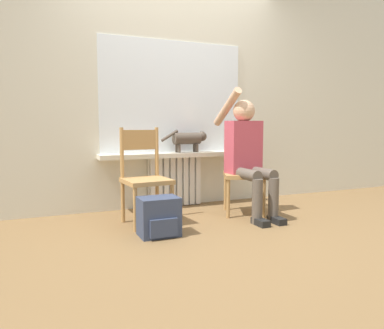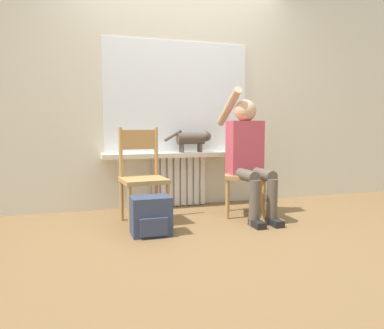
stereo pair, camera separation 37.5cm
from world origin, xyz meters
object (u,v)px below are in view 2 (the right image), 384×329
at_px(cat, 193,139).
at_px(backpack, 151,216).
at_px(chair_right, 245,171).
at_px(person, 248,151).
at_px(chair_left, 143,175).

height_order(cat, backpack, cat).
bearing_deg(chair_right, cat, 150.87).
distance_m(chair_right, backpack, 1.18).
relative_size(cat, backpack, 1.66).
bearing_deg(chair_right, backpack, -134.17).
bearing_deg(backpack, person, 17.26).
bearing_deg(chair_left, person, -10.52).
relative_size(chair_left, chair_right, 1.00).
bearing_deg(chair_left, cat, 33.30).
distance_m(chair_left, cat, 0.90).
relative_size(chair_left, person, 0.69).
distance_m(chair_right, cat, 0.73).
height_order(person, backpack, person).
bearing_deg(chair_right, person, -75.99).
height_order(chair_left, chair_right, same).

